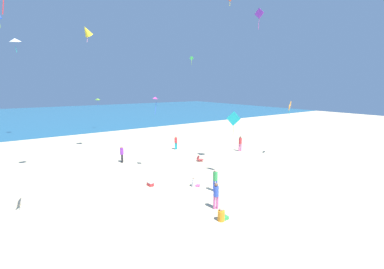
{
  "coord_description": "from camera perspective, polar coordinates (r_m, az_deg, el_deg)",
  "views": [
    {
      "loc": [
        -12.05,
        -11.54,
        6.9
      ],
      "look_at": [
        0.0,
        5.7,
        2.87
      ],
      "focal_mm": 23.35,
      "sensor_mm": 36.0,
      "label": 1
    }
  ],
  "objects": [
    {
      "name": "kite_teal",
      "position": [
        19.08,
        9.46,
        3.52
      ],
      "size": [
        0.54,
        1.0,
        1.93
      ],
      "rotation": [
        0.0,
        0.0,
        2.24
      ],
      "color": "#1EADAD"
    },
    {
      "name": "person_4",
      "position": [
        27.91,
        -3.71,
        -1.63
      ],
      "size": [
        0.36,
        0.36,
        1.53
      ],
      "rotation": [
        0.0,
        0.0,
        4.9
      ],
      "color": "#19ADB2",
      "rests_on": "ground_plane"
    },
    {
      "name": "person_2",
      "position": [
        14.65,
        5.52,
        -13.37
      ],
      "size": [
        0.41,
        0.41,
        1.57
      ],
      "rotation": [
        0.0,
        0.0,
        4.28
      ],
      "color": "#D8599E",
      "rests_on": "ground_plane"
    },
    {
      "name": "ocean_water",
      "position": [
        70.45,
        -24.99,
        4.22
      ],
      "size": [
        120.0,
        60.0,
        0.05
      ],
      "primitive_type": "cube",
      "color": "#236084",
      "rests_on": "ground_plane"
    },
    {
      "name": "cooler_box",
      "position": [
        18.24,
        -9.5,
        -11.06
      ],
      "size": [
        0.37,
        0.53,
        0.28
      ],
      "rotation": [
        0.0,
        0.0,
        1.66
      ],
      "color": "red",
      "rests_on": "ground_plane"
    },
    {
      "name": "kite_yellow",
      "position": [
        27.88,
        -22.9,
        20.94
      ],
      "size": [
        1.36,
        1.19,
        1.63
      ],
      "rotation": [
        0.0,
        0.0,
        5.19
      ],
      "color": "yellow"
    },
    {
      "name": "kite_white",
      "position": [
        22.52,
        -35.42,
        17.17
      ],
      "size": [
        0.82,
        0.78,
        1.0
      ],
      "rotation": [
        0.0,
        0.0,
        2.5
      ],
      "color": "white"
    },
    {
      "name": "person_0",
      "position": [
        23.92,
        -15.72,
        -4.1
      ],
      "size": [
        0.43,
        0.43,
        1.56
      ],
      "rotation": [
        0.0,
        0.0,
        2.53
      ],
      "color": "black",
      "rests_on": "ground_plane"
    },
    {
      "name": "person_3",
      "position": [
        16.91,
        5.34,
        -9.98
      ],
      "size": [
        0.44,
        0.44,
        1.57
      ],
      "rotation": [
        0.0,
        0.0,
        0.8
      ],
      "color": "blue",
      "rests_on": "ground_plane"
    },
    {
      "name": "ground_plane",
      "position": [
        25.63,
        -5.53,
        -4.83
      ],
      "size": [
        120.0,
        120.0,
        0.0
      ],
      "primitive_type": "plane",
      "color": "beige"
    },
    {
      "name": "person_5",
      "position": [
        17.86,
        0.59,
        -10.95
      ],
      "size": [
        0.62,
        0.63,
        0.73
      ],
      "rotation": [
        0.0,
        0.0,
        5.47
      ],
      "color": "white",
      "rests_on": "ground_plane"
    },
    {
      "name": "person_6",
      "position": [
        27.54,
        10.96,
        -1.81
      ],
      "size": [
        0.46,
        0.46,
        1.67
      ],
      "rotation": [
        0.0,
        0.0,
        0.64
      ],
      "color": "#D8599E",
      "rests_on": "ground_plane"
    },
    {
      "name": "kite_green",
      "position": [
        38.39,
        -0.1,
        16.97
      ],
      "size": [
        0.56,
        0.36,
        1.33
      ],
      "rotation": [
        0.0,
        0.0,
        5.89
      ],
      "color": "green"
    },
    {
      "name": "kite_lime",
      "position": [
        43.08,
        -20.74,
        7.54
      ],
      "size": [
        0.84,
        0.81,
        1.4
      ],
      "rotation": [
        0.0,
        0.0,
        2.49
      ],
      "color": "#99DB33"
    },
    {
      "name": "dune_mound",
      "position": [
        21.4,
        -28.98,
        -9.39
      ],
      "size": [
        10.19,
        7.13,
        1.67
      ],
      "primitive_type": "ellipsoid",
      "color": "beige",
      "rests_on": "ground_plane"
    },
    {
      "name": "person_1",
      "position": [
        13.8,
        6.81,
        -17.86
      ],
      "size": [
        0.62,
        0.37,
        0.78
      ],
      "rotation": [
        0.0,
        0.0,
        6.27
      ],
      "color": "orange",
      "rests_on": "ground_plane"
    },
    {
      "name": "kite_purple",
      "position": [
        27.14,
        15.11,
        25.05
      ],
      "size": [
        0.31,
        0.94,
        1.97
      ],
      "rotation": [
        0.0,
        0.0,
        1.72
      ],
      "color": "purple"
    },
    {
      "name": "kite_orange",
      "position": [
        25.97,
        21.46,
        6.07
      ],
      "size": [
        0.87,
        0.45,
        1.46
      ],
      "rotation": [
        0.0,
        0.0,
        3.43
      ],
      "color": "orange"
    },
    {
      "name": "kite_magenta",
      "position": [
        20.0,
        -8.34,
        8.21
      ],
      "size": [
        0.41,
        0.51,
        1.42
      ],
      "rotation": [
        0.0,
        0.0,
        4.83
      ],
      "color": "#DB3DA8"
    },
    {
      "name": "beach_chair_far_right",
      "position": [
        23.61,
        1.72,
        -5.56
      ],
      "size": [
        0.73,
        0.68,
        0.53
      ],
      "rotation": [
        0.0,
        0.0,
        5.91
      ],
      "color": "#D13D3D",
      "rests_on": "ground_plane"
    }
  ]
}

